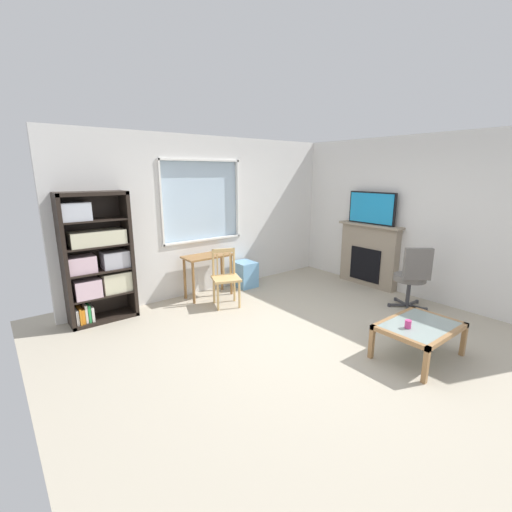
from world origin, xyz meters
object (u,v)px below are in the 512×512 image
(office_chair, at_px, (413,275))
(sippy_cup, at_px, (408,324))
(tv, at_px, (372,208))
(coffee_table, at_px, (419,329))
(bookshelf, at_px, (96,259))
(fireplace, at_px, (369,255))
(desk_under_window, at_px, (208,263))
(plastic_drawer_unit, at_px, (245,274))
(wooden_chair, at_px, (226,277))

(office_chair, height_order, sippy_cup, office_chair)
(tv, distance_m, coffee_table, 2.86)
(bookshelf, bearing_deg, tv, -17.77)
(bookshelf, relative_size, coffee_table, 1.95)
(fireplace, height_order, sippy_cup, fireplace)
(desk_under_window, bearing_deg, bookshelf, 176.38)
(desk_under_window, relative_size, plastic_drawer_unit, 1.77)
(bookshelf, distance_m, coffee_table, 4.26)
(fireplace, relative_size, sippy_cup, 13.68)
(wooden_chair, xyz_separation_m, office_chair, (2.16, -1.91, 0.09))
(plastic_drawer_unit, xyz_separation_m, coffee_table, (0.06, -3.28, 0.11))
(fireplace, distance_m, office_chair, 1.24)
(fireplace, distance_m, tv, 0.87)
(fireplace, bearing_deg, desk_under_window, 154.25)
(desk_under_window, relative_size, office_chair, 0.83)
(sippy_cup, bearing_deg, office_chair, 27.03)
(bookshelf, bearing_deg, fireplace, -17.70)
(desk_under_window, height_order, plastic_drawer_unit, desk_under_window)
(wooden_chair, distance_m, fireplace, 2.78)
(desk_under_window, distance_m, wooden_chair, 0.53)
(plastic_drawer_unit, bearing_deg, bookshelf, 178.68)
(coffee_table, bearing_deg, wooden_chair, 107.46)
(wooden_chair, height_order, fireplace, fireplace)
(wooden_chair, xyz_separation_m, tv, (2.65, -0.78, 0.99))
(wooden_chair, bearing_deg, coffee_table, -72.54)
(desk_under_window, height_order, fireplace, fireplace)
(bookshelf, distance_m, office_chair, 4.65)
(plastic_drawer_unit, bearing_deg, coffee_table, -88.87)
(plastic_drawer_unit, xyz_separation_m, sippy_cup, (-0.14, -3.24, 0.21))
(sippy_cup, bearing_deg, tv, 43.55)
(bookshelf, distance_m, desk_under_window, 1.74)
(fireplace, relative_size, coffee_table, 1.31)
(fireplace, xyz_separation_m, sippy_cup, (-2.02, -1.90, -0.14))
(plastic_drawer_unit, height_order, tv, tv)
(plastic_drawer_unit, relative_size, sippy_cup, 5.23)
(fireplace, bearing_deg, tv, 180.00)
(plastic_drawer_unit, relative_size, fireplace, 0.38)
(wooden_chair, relative_size, plastic_drawer_unit, 1.91)
(bookshelf, xyz_separation_m, desk_under_window, (1.71, -0.11, -0.32))
(bookshelf, distance_m, plastic_drawer_unit, 2.60)
(plastic_drawer_unit, xyz_separation_m, office_chair, (1.37, -2.48, 0.32))
(plastic_drawer_unit, bearing_deg, desk_under_window, -176.44)
(plastic_drawer_unit, distance_m, office_chair, 2.85)
(desk_under_window, bearing_deg, tv, -25.90)
(sippy_cup, bearing_deg, bookshelf, 125.78)
(fireplace, height_order, coffee_table, fireplace)
(fireplace, relative_size, tv, 1.33)
(plastic_drawer_unit, bearing_deg, wooden_chair, -144.34)
(desk_under_window, bearing_deg, fireplace, -25.75)
(desk_under_window, bearing_deg, office_chair, -48.12)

